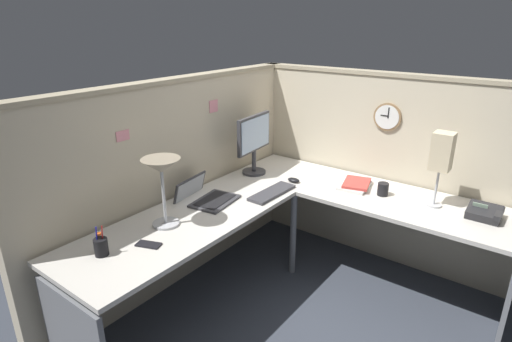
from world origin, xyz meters
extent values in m
plane|color=#383D47|center=(0.00, 0.00, 0.00)|extent=(6.80, 6.80, 0.00)
cube|color=beige|center=(-0.36, 0.87, 0.78)|extent=(2.57, 0.10, 1.55)
cube|color=tan|center=(-0.36, 0.87, 1.56)|extent=(2.57, 0.12, 0.03)
cube|color=beige|center=(0.87, -0.27, 0.78)|extent=(0.10, 2.37, 1.55)
cube|color=tan|center=(0.87, -0.27, 1.56)|extent=(0.12, 2.37, 0.03)
cube|color=beige|center=(-0.38, 0.47, 0.71)|extent=(2.35, 0.66, 0.03)
cube|color=beige|center=(0.47, -0.60, 0.71)|extent=(0.66, 1.49, 0.03)
cylinder|color=slate|center=(0.16, 0.16, 0.35)|extent=(0.05, 0.05, 0.70)
cube|color=slate|center=(-1.53, 0.47, 0.35)|extent=(0.03, 0.58, 0.60)
cylinder|color=#38383D|center=(0.28, 0.64, 0.74)|extent=(0.20, 0.20, 0.02)
cylinder|color=#38383D|center=(0.28, 0.64, 0.84)|extent=(0.04, 0.04, 0.20)
cube|color=#38383D|center=(0.28, 0.64, 1.08)|extent=(0.46, 0.08, 0.30)
cube|color=#99B2D1|center=(0.28, 0.62, 1.08)|extent=(0.42, 0.05, 0.26)
cube|color=#38383D|center=(-0.37, 0.50, 0.74)|extent=(0.37, 0.29, 0.02)
cube|color=black|center=(-0.37, 0.50, 0.75)|extent=(0.31, 0.22, 0.00)
cube|color=#38383D|center=(-0.40, 0.73, 0.77)|extent=(0.35, 0.12, 0.22)
cube|color=silver|center=(-0.40, 0.72, 0.77)|extent=(0.31, 0.10, 0.18)
cube|color=#38383D|center=(0.00, 0.26, 0.74)|extent=(0.43, 0.15, 0.02)
ellipsoid|color=black|center=(0.30, 0.26, 0.75)|extent=(0.06, 0.10, 0.03)
cylinder|color=#B7BABF|center=(-0.81, 0.52, 0.74)|extent=(0.17, 0.17, 0.02)
cylinder|color=#B7BABF|center=(-0.81, 0.52, 0.93)|extent=(0.02, 0.02, 0.38)
cone|color=gray|center=(-0.81, 0.52, 1.13)|extent=(0.24, 0.24, 0.09)
cylinder|color=black|center=(-1.26, 0.53, 0.78)|extent=(0.08, 0.08, 0.10)
cylinder|color=#1E1EB2|center=(-1.28, 0.54, 0.84)|extent=(0.01, 0.02, 0.13)
cylinder|color=#B21E1E|center=(-1.25, 0.53, 0.84)|extent=(0.01, 0.02, 0.13)
cylinder|color=#D8591E|center=(-1.26, 0.55, 0.85)|extent=(0.03, 0.03, 0.01)
cube|color=black|center=(-1.04, 0.41, 0.73)|extent=(0.11, 0.16, 0.01)
cube|color=#232326|center=(0.51, -1.08, 0.77)|extent=(0.19, 0.20, 0.10)
cube|color=#8CA58C|center=(0.51, -1.05, 0.80)|extent=(0.01, 0.09, 0.04)
cube|color=#232326|center=(0.51, -1.17, 0.79)|extent=(0.19, 0.04, 0.04)
cube|color=silver|center=(0.49, -0.18, 0.74)|extent=(0.30, 0.24, 0.02)
cube|color=#BF3F38|center=(0.51, -0.19, 0.76)|extent=(0.30, 0.25, 0.02)
cylinder|color=#B7BABF|center=(0.52, -0.77, 0.74)|extent=(0.11, 0.11, 0.01)
cylinder|color=#B7BABF|center=(0.52, -0.77, 0.87)|extent=(0.02, 0.02, 0.27)
cube|color=beige|center=(0.52, -0.77, 1.13)|extent=(0.13, 0.13, 0.26)
cylinder|color=black|center=(0.48, -0.41, 0.78)|extent=(0.08, 0.08, 0.10)
cylinder|color=olive|center=(0.82, -0.27, 1.24)|extent=(0.03, 0.22, 0.22)
cylinder|color=white|center=(0.80, -0.27, 1.24)|extent=(0.00, 0.19, 0.19)
cube|color=black|center=(0.80, -0.25, 1.25)|extent=(0.00, 0.06, 0.01)
cube|color=black|center=(0.80, -0.28, 1.28)|extent=(0.00, 0.01, 0.08)
cube|color=pink|center=(-0.85, 0.82, 1.28)|extent=(0.10, 0.00, 0.07)
cube|color=pink|center=(-0.01, 0.82, 1.33)|extent=(0.09, 0.00, 0.09)
camera|label=1|loc=(-2.33, -1.34, 1.96)|focal=28.77mm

